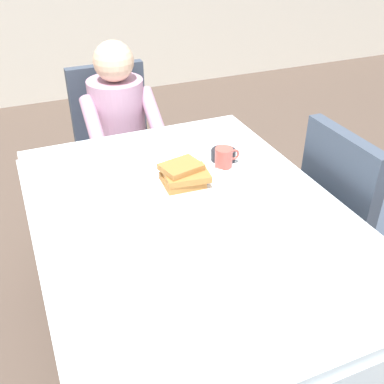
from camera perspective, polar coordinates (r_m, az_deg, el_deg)
ground_plane at (r=2.19m, az=-0.06°, el=-18.54°), size 14.00×14.00×0.00m
dining_table_main at (r=1.74m, az=-0.08°, el=-4.92°), size 1.12×1.52×0.74m
chair_diner at (r=2.76m, az=-9.62°, el=6.83°), size 0.44×0.45×0.93m
diner_person at (r=2.57m, az=-9.01°, el=8.24°), size 0.40×0.43×1.12m
chair_right_side at (r=2.17m, az=19.08°, el=-2.39°), size 0.45×0.44×0.93m
plate_breakfast at (r=1.83m, az=-0.78°, el=0.97°), size 0.28×0.28×0.02m
breakfast_stack at (r=1.80m, az=-1.07°, el=2.15°), size 0.19×0.18×0.08m
cup_coffee at (r=1.96m, az=4.03°, el=4.33°), size 0.11×0.08×0.08m
bowl_butter at (r=2.02m, az=3.93°, el=4.65°), size 0.11×0.11×0.04m
syrup_pitcher at (r=1.85m, az=-10.55°, el=1.87°), size 0.08×0.08×0.07m
fork_left_of_plate at (r=1.77m, az=-6.25°, el=-0.75°), size 0.02×0.18×0.00m
knife_right_of_plate at (r=1.89m, az=4.80°, el=1.70°), size 0.03×0.20×0.00m
spoon_near_edge at (r=1.56m, az=3.37°, el=-5.74°), size 0.15×0.05×0.00m
napkin_folded at (r=1.62m, az=-7.04°, el=-4.21°), size 0.19×0.15×0.01m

